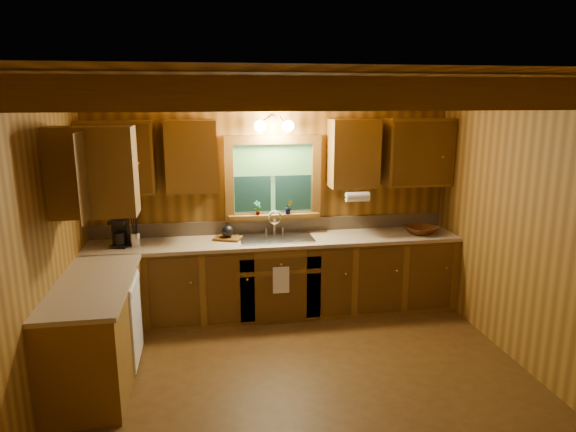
% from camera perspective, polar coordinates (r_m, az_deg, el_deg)
% --- Properties ---
extents(room, '(4.20, 4.20, 4.20)m').
position_cam_1_polar(room, '(4.16, 1.80, -3.16)').
color(room, '#4A3012').
rests_on(room, ground).
extents(ceiling_beams, '(4.20, 2.54, 0.18)m').
position_cam_1_polar(ceiling_beams, '(3.99, 1.93, 13.47)').
color(ceiling_beams, brown).
rests_on(ceiling_beams, room).
extents(base_cabinets, '(4.20, 2.22, 0.86)m').
position_cam_1_polar(base_cabinets, '(5.59, -5.88, -8.28)').
color(base_cabinets, brown).
rests_on(base_cabinets, ground).
extents(countertop, '(4.20, 2.24, 0.04)m').
position_cam_1_polar(countertop, '(5.45, -5.85, -3.84)').
color(countertop, tan).
rests_on(countertop, base_cabinets).
extents(backsplash, '(4.20, 0.02, 0.16)m').
position_cam_1_polar(backsplash, '(6.04, -1.68, -1.09)').
color(backsplash, tan).
rests_on(backsplash, room).
extents(dishwasher_panel, '(0.02, 0.60, 0.80)m').
position_cam_1_polar(dishwasher_panel, '(5.07, -16.71, -11.11)').
color(dishwasher_panel, white).
rests_on(dishwasher_panel, base_cabinets).
extents(upper_cabinets, '(4.19, 1.77, 0.78)m').
position_cam_1_polar(upper_cabinets, '(5.38, -7.08, 6.37)').
color(upper_cabinets, brown).
rests_on(upper_cabinets, room).
extents(window, '(1.12, 0.08, 1.00)m').
position_cam_1_polar(window, '(5.91, -1.69, 4.03)').
color(window, brown).
rests_on(window, room).
extents(window_sill, '(1.06, 0.14, 0.04)m').
position_cam_1_polar(window_sill, '(5.94, -1.61, 0.06)').
color(window_sill, brown).
rests_on(window_sill, room).
extents(wall_sconce, '(0.45, 0.21, 0.17)m').
position_cam_1_polar(wall_sconce, '(5.72, -1.57, 10.14)').
color(wall_sconce, black).
rests_on(wall_sconce, room).
extents(paper_towel_roll, '(0.27, 0.11, 0.11)m').
position_cam_1_polar(paper_towel_roll, '(5.81, 7.81, 2.16)').
color(paper_towel_roll, white).
rests_on(paper_towel_roll, upper_cabinets).
extents(dish_towel, '(0.18, 0.01, 0.30)m').
position_cam_1_polar(dish_towel, '(5.59, -0.78, -7.23)').
color(dish_towel, white).
rests_on(dish_towel, base_cabinets).
extents(sink, '(0.82, 0.48, 0.43)m').
position_cam_1_polar(sink, '(5.80, -1.30, -2.96)').
color(sink, silver).
rests_on(sink, countertop).
extents(coffee_maker, '(0.17, 0.22, 0.30)m').
position_cam_1_polar(coffee_maker, '(5.76, -18.38, -1.77)').
color(coffee_maker, black).
rests_on(coffee_maker, countertop).
extents(utensil_crock, '(0.12, 0.12, 0.34)m').
position_cam_1_polar(utensil_crock, '(5.71, -16.84, -2.46)').
color(utensil_crock, silver).
rests_on(utensil_crock, countertop).
extents(cutting_board, '(0.35, 0.30, 0.03)m').
position_cam_1_polar(cutting_board, '(5.78, -6.81, -2.50)').
color(cutting_board, '#4F3211').
rests_on(cutting_board, countertop).
extents(teakettle, '(0.14, 0.14, 0.17)m').
position_cam_1_polar(teakettle, '(5.76, -6.83, -1.72)').
color(teakettle, black).
rests_on(teakettle, cutting_board).
extents(wicker_basket, '(0.44, 0.44, 0.09)m').
position_cam_1_polar(wicker_basket, '(6.18, 14.70, -1.53)').
color(wicker_basket, '#48230C').
rests_on(wicker_basket, countertop).
extents(potted_plant_left, '(0.10, 0.09, 0.17)m').
position_cam_1_polar(potted_plant_left, '(5.86, -3.45, 0.91)').
color(potted_plant_left, '#4F3211').
rests_on(potted_plant_left, window_sill).
extents(potted_plant_right, '(0.10, 0.09, 0.17)m').
position_cam_1_polar(potted_plant_right, '(5.91, 0.08, 1.03)').
color(potted_plant_right, '#4F3211').
rests_on(potted_plant_right, window_sill).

